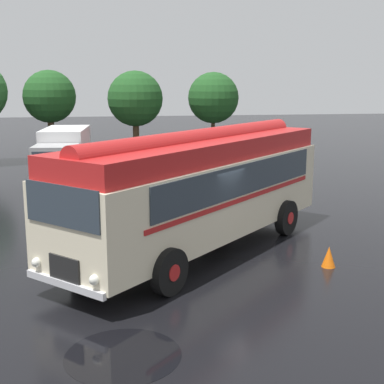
# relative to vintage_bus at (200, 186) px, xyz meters

# --- Properties ---
(ground_plane) EXTENTS (120.00, 120.00, 0.00)m
(ground_plane) POSITION_rel_vintage_bus_xyz_m (-0.15, -0.45, -1.89)
(ground_plane) COLOR black
(vintage_bus) EXTENTS (8.84, 8.88, 3.49)m
(vintage_bus) POSITION_rel_vintage_bus_xyz_m (0.00, 0.00, 0.00)
(vintage_bus) COLOR beige
(vintage_bus) RESTS_ON ground
(car_near_left) EXTENTS (2.16, 4.30, 1.66)m
(car_near_left) POSITION_rel_vintage_bus_xyz_m (-2.15, 11.52, -1.05)
(car_near_left) COLOR maroon
(car_near_left) RESTS_ON ground
(car_mid_left) EXTENTS (1.96, 4.20, 1.66)m
(car_mid_left) POSITION_rel_vintage_bus_xyz_m (0.55, 11.40, -1.05)
(car_mid_left) COLOR silver
(car_mid_left) RESTS_ON ground
(car_mid_right) EXTENTS (2.29, 4.35, 1.66)m
(car_mid_right) POSITION_rel_vintage_bus_xyz_m (3.55, 10.77, -1.05)
(car_mid_right) COLOR silver
(car_mid_right) RESTS_ON ground
(box_van) EXTENTS (2.68, 5.90, 2.50)m
(box_van) POSITION_rel_vintage_bus_xyz_m (-4.61, 11.71, -0.53)
(box_van) COLOR silver
(box_van) RESTS_ON ground
(tree_left_of_centre) EXTENTS (3.09, 3.09, 5.41)m
(tree_left_of_centre) POSITION_rel_vintage_bus_xyz_m (-5.77, 18.43, 1.98)
(tree_left_of_centre) COLOR #4C3823
(tree_left_of_centre) RESTS_ON ground
(tree_centre) EXTENTS (3.30, 3.30, 5.38)m
(tree_centre) POSITION_rel_vintage_bus_xyz_m (-0.66, 18.04, 1.84)
(tree_centre) COLOR #4C3823
(tree_centre) RESTS_ON ground
(tree_right_of_centre) EXTENTS (3.09, 3.09, 5.31)m
(tree_right_of_centre) POSITION_rel_vintage_bus_xyz_m (3.94, 17.91, 1.87)
(tree_right_of_centre) COLOR #4C3823
(tree_right_of_centre) RESTS_ON ground
(traffic_cone) EXTENTS (0.36, 0.36, 0.55)m
(traffic_cone) POSITION_rel_vintage_bus_xyz_m (3.08, -1.93, -1.62)
(traffic_cone) COLOR orange
(traffic_cone) RESTS_ON ground
(puddle_patch) EXTENTS (2.09, 2.09, 0.01)m
(puddle_patch) POSITION_rel_vintage_bus_xyz_m (-2.40, -5.73, -1.89)
(puddle_patch) COLOR black
(puddle_patch) RESTS_ON ground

